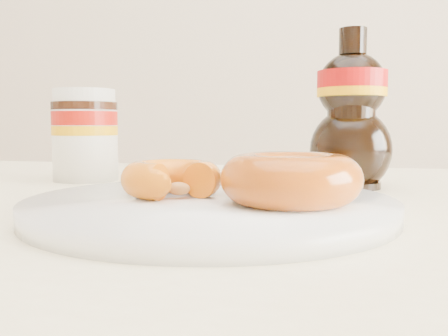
% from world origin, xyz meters
% --- Properties ---
extents(dining_table, '(1.40, 0.90, 0.75)m').
position_xyz_m(dining_table, '(0.00, 0.10, 0.67)').
color(dining_table, '#FFF2C2').
rests_on(dining_table, ground).
extents(plate, '(0.30, 0.30, 0.02)m').
position_xyz_m(plate, '(0.04, 0.05, 0.76)').
color(plate, white).
rests_on(plate, dining_table).
extents(donut_bitten, '(0.10, 0.10, 0.03)m').
position_xyz_m(donut_bitten, '(0.01, 0.05, 0.78)').
color(donut_bitten, orange).
rests_on(donut_bitten, plate).
extents(donut_whole, '(0.12, 0.12, 0.04)m').
position_xyz_m(donut_whole, '(0.11, 0.03, 0.78)').
color(donut_whole, '#9E470A').
rests_on(donut_whole, plate).
extents(nutella_jar, '(0.09, 0.09, 0.12)m').
position_xyz_m(nutella_jar, '(-0.19, 0.26, 0.82)').
color(nutella_jar, white).
rests_on(nutella_jar, dining_table).
extents(syrup_bottle, '(0.12, 0.11, 0.19)m').
position_xyz_m(syrup_bottle, '(0.16, 0.26, 0.84)').
color(syrup_bottle, black).
rests_on(syrup_bottle, dining_table).
extents(dark_jar, '(0.06, 0.06, 0.10)m').
position_xyz_m(dark_jar, '(-0.20, 0.30, 0.80)').
color(dark_jar, black).
rests_on(dark_jar, dining_table).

